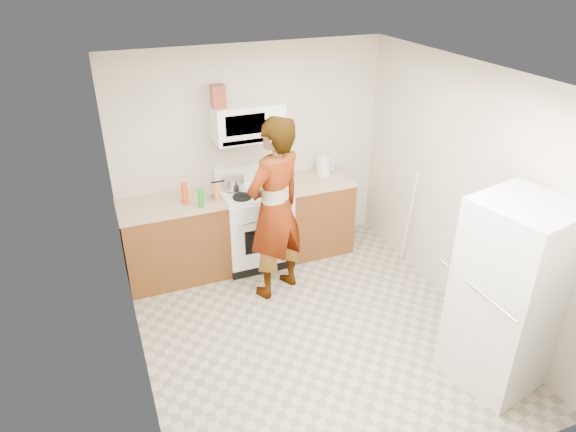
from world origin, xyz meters
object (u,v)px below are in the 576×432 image
fridge (508,296)px  saucepan (234,183)px  person (275,210)px  microwave (247,122)px  gas_range (255,224)px  kettle (323,166)px

fridge → saucepan: size_ratio=7.23×
person → fridge: size_ratio=1.17×
microwave → person: person is taller
person → saucepan: size_ratio=8.45×
person → gas_range: bearing=-113.7°
microwave → kettle: (0.93, -0.01, -0.66)m
kettle → person: bearing=-156.0°
saucepan → gas_range: bearing=-24.6°
gas_range → person: person is taller
person → fridge: bearing=100.0°
person → saucepan: 0.79m
gas_range → fridge: fridge is taller
microwave → fridge: bearing=-63.5°
gas_range → saucepan: (-0.20, 0.09, 0.53)m
gas_range → saucepan: 0.58m
kettle → saucepan: 1.14m
kettle → saucepan: bearing=164.6°
gas_range → fridge: bearing=-62.4°
microwave → kettle: size_ratio=3.71×
gas_range → fridge: size_ratio=0.66×
microwave → kettle: microwave is taller
microwave → gas_range: bearing=-90.0°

